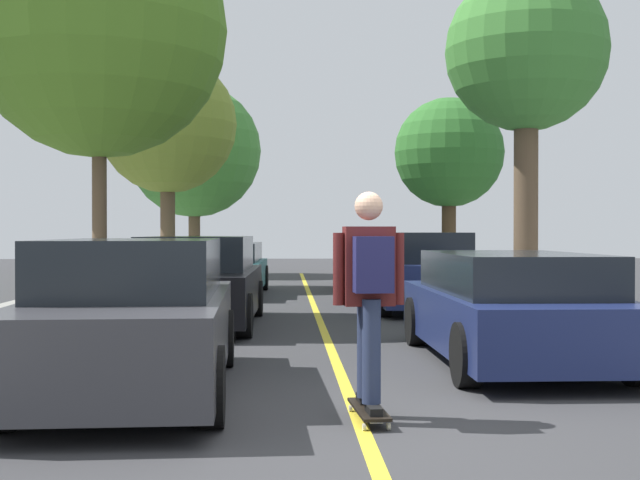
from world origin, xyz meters
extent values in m
plane|color=#353538|center=(0.00, 0.00, 0.00)|extent=(80.00, 80.00, 0.00)
cube|color=gold|center=(0.00, 4.00, 0.00)|extent=(0.12, 39.20, 0.01)
cube|color=#38383D|center=(-2.02, 1.44, 0.55)|extent=(1.86, 4.41, 0.74)
cube|color=black|center=(-2.03, 1.61, 1.19)|extent=(1.60, 2.83, 0.52)
cylinder|color=black|center=(-1.17, 0.00, 0.32)|extent=(0.24, 0.65, 0.64)
cylinder|color=black|center=(-2.76, -0.06, 0.32)|extent=(0.24, 0.65, 0.64)
cylinder|color=black|center=(-1.28, 2.94, 0.32)|extent=(0.24, 0.65, 0.64)
cylinder|color=black|center=(-2.87, 2.88, 0.32)|extent=(0.24, 0.65, 0.64)
cube|color=black|center=(-2.02, 6.98, 0.54)|extent=(1.97, 4.50, 0.72)
cube|color=black|center=(-2.02, 7.20, 1.17)|extent=(1.71, 2.56, 0.54)
cylinder|color=black|center=(-1.17, 5.43, 0.32)|extent=(0.23, 0.64, 0.64)
cylinder|color=black|center=(-2.93, 5.47, 0.32)|extent=(0.23, 0.64, 0.64)
cylinder|color=black|center=(-1.11, 8.50, 0.32)|extent=(0.23, 0.64, 0.64)
cylinder|color=black|center=(-2.87, 8.53, 0.32)|extent=(0.23, 0.64, 0.64)
cube|color=#196066|center=(-2.02, 13.54, 0.49)|extent=(1.91, 4.66, 0.62)
cube|color=black|center=(-2.02, 13.69, 1.03)|extent=(1.66, 3.14, 0.45)
cylinder|color=black|center=(-1.22, 11.91, 0.32)|extent=(0.24, 0.65, 0.64)
cylinder|color=black|center=(-2.90, 11.95, 0.32)|extent=(0.24, 0.65, 0.64)
cylinder|color=black|center=(-1.14, 15.13, 0.32)|extent=(0.24, 0.65, 0.64)
cylinder|color=black|center=(-2.81, 15.17, 0.32)|extent=(0.24, 0.65, 0.64)
cube|color=navy|center=(2.02, 3.09, 0.50)|extent=(1.84, 4.44, 0.64)
cube|color=black|center=(2.02, 3.02, 1.05)|extent=(1.62, 3.00, 0.45)
cylinder|color=black|center=(1.16, 4.61, 0.32)|extent=(0.22, 0.64, 0.64)
cylinder|color=black|center=(2.86, 4.62, 0.32)|extent=(0.22, 0.64, 0.64)
cylinder|color=black|center=(1.18, 1.57, 0.32)|extent=(0.22, 0.64, 0.64)
cylinder|color=black|center=(2.88, 1.58, 0.32)|extent=(0.22, 0.64, 0.64)
cube|color=navy|center=(2.02, 9.68, 0.56)|extent=(1.81, 4.31, 0.75)
cube|color=black|center=(2.02, 9.46, 1.22)|extent=(1.58, 2.52, 0.57)
cylinder|color=black|center=(1.20, 11.14, 0.32)|extent=(0.22, 0.64, 0.64)
cylinder|color=black|center=(2.86, 11.13, 0.32)|extent=(0.22, 0.64, 0.64)
cylinder|color=black|center=(1.18, 8.23, 0.32)|extent=(0.22, 0.64, 0.64)
cylinder|color=black|center=(2.84, 8.22, 0.32)|extent=(0.22, 0.64, 0.64)
cube|color=black|center=(2.02, 15.53, 0.55)|extent=(1.89, 4.28, 0.73)
cube|color=black|center=(2.02, 15.31, 1.14)|extent=(1.66, 2.44, 0.46)
cylinder|color=black|center=(1.14, 16.96, 0.32)|extent=(0.22, 0.64, 0.64)
cylinder|color=black|center=(2.90, 16.96, 0.32)|extent=(0.22, 0.64, 0.64)
cylinder|color=black|center=(1.14, 14.09, 0.32)|extent=(0.22, 0.64, 0.64)
cylinder|color=black|center=(2.90, 14.09, 0.32)|extent=(0.22, 0.64, 0.64)
cylinder|color=brown|center=(-3.69, 7.58, 1.87)|extent=(0.24, 0.24, 3.46)
sphere|color=#4C7A23|center=(-3.69, 7.58, 4.88)|extent=(4.27, 4.27, 4.27)
cylinder|color=brown|center=(-3.69, 15.70, 1.65)|extent=(0.39, 0.39, 3.02)
sphere|color=olive|center=(-3.69, 15.70, 4.36)|extent=(3.65, 3.65, 3.65)
cylinder|color=brown|center=(-3.69, 22.19, 1.50)|extent=(0.40, 0.40, 2.72)
sphere|color=#3D7F33|center=(-3.69, 22.19, 4.29)|extent=(4.56, 4.56, 4.56)
cylinder|color=brown|center=(3.69, 8.16, 2.02)|extent=(0.43, 0.43, 3.77)
sphere|color=#3D7F33|center=(3.69, 8.16, 4.74)|extent=(2.87, 2.87, 2.87)
cylinder|color=#4C3823|center=(3.69, 15.10, 1.51)|extent=(0.37, 0.37, 2.74)
sphere|color=#2D6B28|center=(3.69, 15.10, 3.58)|extent=(2.85, 2.85, 2.85)
cube|color=black|center=(0.08, 0.20, 0.09)|extent=(0.28, 0.85, 0.02)
cylinder|color=beige|center=(-0.04, 0.54, 0.03)|extent=(0.03, 0.06, 0.06)
cylinder|color=beige|center=(0.15, 0.55, 0.03)|extent=(0.03, 0.06, 0.06)
cylinder|color=beige|center=(0.01, -0.14, 0.03)|extent=(0.03, 0.06, 0.06)
cylinder|color=beige|center=(0.20, -0.13, 0.03)|extent=(0.03, 0.06, 0.06)
cube|color=#99999E|center=(0.05, 0.54, 0.07)|extent=(0.10, 0.05, 0.02)
cube|color=#99999E|center=(0.11, -0.13, 0.07)|extent=(0.10, 0.05, 0.02)
cube|color=black|center=(0.06, 0.42, 0.13)|extent=(0.12, 0.27, 0.06)
cube|color=black|center=(0.10, -0.02, 0.13)|extent=(0.12, 0.27, 0.06)
cylinder|color=#283351|center=(0.07, 0.32, 0.58)|extent=(0.16, 0.16, 0.82)
cylinder|color=#283351|center=(0.09, 0.08, 0.58)|extent=(0.16, 0.16, 0.82)
cube|color=#511919|center=(0.08, 0.20, 1.25)|extent=(0.42, 0.25, 0.64)
sphere|color=tan|center=(0.08, 0.20, 1.73)|extent=(0.23, 0.23, 0.23)
cylinder|color=#511919|center=(-0.16, 0.19, 1.22)|extent=(0.10, 0.10, 0.58)
cylinder|color=#511919|center=(0.32, 0.22, 1.22)|extent=(0.10, 0.10, 0.58)
cube|color=#1E1E4C|center=(0.09, 0.00, 1.27)|extent=(0.31, 0.20, 0.44)
camera|label=1|loc=(-0.60, -6.46, 1.52)|focal=46.77mm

